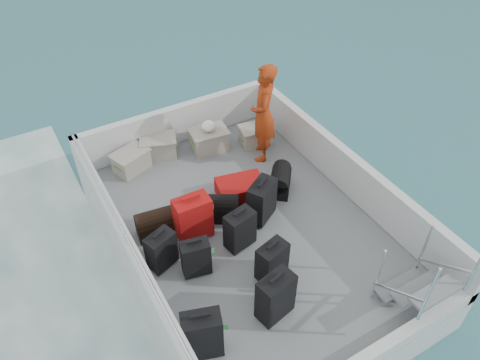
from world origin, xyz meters
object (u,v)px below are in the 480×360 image
object	(u,v)px
suitcase_1	(196,258)
crate_0	(131,162)
suitcase_4	(240,230)
suitcase_6	(272,262)
suitcase_2	(162,251)
crate_1	(159,147)
passenger	(263,114)
suitcase_0	(202,335)
suitcase_3	(275,297)
suitcase_7	(262,201)
suitcase_8	(240,189)
crate_2	(209,140)
crate_3	(256,136)
suitcase_5	(193,218)

from	to	relation	value
suitcase_1	crate_0	xyz separation A→B (m)	(0.01, 2.42, -0.12)
suitcase_4	suitcase_6	distance (m)	0.66
suitcase_2	crate_1	bearing A→B (deg)	49.04
crate_1	passenger	world-z (taller)	passenger
suitcase_0	suitcase_4	xyz separation A→B (m)	(1.15, 1.16, -0.04)
suitcase_3	passenger	size ratio (longest dim) A/B	0.40
passenger	suitcase_3	bearing A→B (deg)	2.01
suitcase_7	suitcase_8	size ratio (longest dim) A/B	0.92
suitcase_6	crate_0	size ratio (longest dim) A/B	1.04
crate_2	crate_3	size ratio (longest dim) A/B	1.15
suitcase_1	suitcase_4	world-z (taller)	suitcase_4
suitcase_1	crate_0	size ratio (longest dim) A/B	1.03
suitcase_0	crate_0	bearing A→B (deg)	101.41
crate_1	suitcase_6	bearing A→B (deg)	-84.94
suitcase_6	suitcase_8	distance (m)	1.58
crate_3	passenger	bearing A→B (deg)	-104.31
suitcase_5	suitcase_7	distance (m)	1.02
suitcase_0	suitcase_2	world-z (taller)	suitcase_0
suitcase_1	crate_3	distance (m)	2.94
crate_2	crate_1	bearing A→B (deg)	161.77
suitcase_2	crate_2	xyz separation A→B (m)	(1.70, 1.93, -0.10)
suitcase_2	suitcase_5	xyz separation A→B (m)	(0.59, 0.26, 0.06)
crate_3	crate_0	bearing A→B (deg)	169.08
suitcase_7	crate_3	xyz separation A→B (m)	(0.88, 1.59, -0.17)
suitcase_1	crate_2	size ratio (longest dim) A/B	0.94
suitcase_7	suitcase_5	bearing A→B (deg)	139.26
suitcase_0	suitcase_8	size ratio (longest dim) A/B	0.96
suitcase_2	crate_3	size ratio (longest dim) A/B	1.08
suitcase_1	suitcase_6	distance (m)	0.98
suitcase_5	suitcase_7	size ratio (longest dim) A/B	1.05
suitcase_3	crate_2	distance (m)	3.42
suitcase_5	suitcase_6	world-z (taller)	suitcase_5
suitcase_0	passenger	bearing A→B (deg)	66.07
suitcase_4	passenger	size ratio (longest dim) A/B	0.35
suitcase_1	crate_0	bearing A→B (deg)	101.81
suitcase_0	suitcase_1	size ratio (longest dim) A/B	1.22
crate_1	crate_2	bearing A→B (deg)	-18.23
suitcase_7	crate_2	size ratio (longest dim) A/B	1.09
suitcase_1	suitcase_5	bearing A→B (deg)	78.95
suitcase_1	suitcase_3	xyz separation A→B (m)	(0.54, -1.04, 0.06)
crate_3	passenger	distance (m)	0.78
suitcase_2	suitcase_6	world-z (taller)	suitcase_6
suitcase_6	suitcase_8	bearing A→B (deg)	60.37
crate_1	crate_3	size ratio (longest dim) A/B	1.10
crate_0	suitcase_1	bearing A→B (deg)	-90.18
suitcase_6	crate_1	world-z (taller)	suitcase_6
crate_0	crate_2	xyz separation A→B (m)	(1.36, -0.15, 0.02)
crate_0	suitcase_2	bearing A→B (deg)	-99.23
crate_0	crate_2	size ratio (longest dim) A/B	0.91
suitcase_6	crate_3	bearing A→B (deg)	48.20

